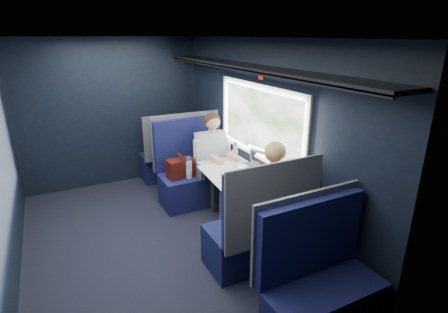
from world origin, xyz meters
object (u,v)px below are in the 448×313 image
bottle_small (235,151)px  cup (234,154)px  table (234,177)px  man (214,155)px  seat_row_back (319,286)px  seat_row_front (173,156)px  seat_bay_near (193,174)px  woman (271,193)px  laptop (255,163)px  seat_bay_far (258,231)px

bottle_small → cup: size_ratio=2.36×
table → man: 0.70m
seat_row_back → man: bearing=84.3°
table → seat_row_front: size_ratio=0.86×
seat_bay_near → woman: bearing=-80.5°
woman → cup: woman is taller
seat_bay_near → laptop: 1.09m
seat_bay_near → seat_bay_far: bearing=-89.6°
seat_bay_near → seat_row_front: 0.93m
man → table: bearing=-95.5°
man → laptop: 0.77m
table → seat_row_front: (-0.18, 1.80, -0.25)m
seat_bay_far → laptop: bearing=60.9°
seat_row_front → bottle_small: size_ratio=5.20×
seat_bay_far → woman: (0.25, 0.17, 0.31)m
seat_row_back → woman: 1.16m
seat_bay_near → seat_row_front: bearing=89.2°
seat_row_back → laptop: (0.47, 1.76, 0.40)m
seat_bay_near → seat_row_back: bearing=-89.7°
seat_row_front → woman: 2.54m
seat_bay_far → man: bearing=81.0°
seat_bay_far → seat_row_front: (0.00, 2.67, -0.00)m
bottle_small → cup: bottle_small is taller
seat_row_front → cup: bearing=-72.5°
woman → laptop: woman is taller
seat_row_front → cup: (0.43, -1.36, 0.38)m
laptop → seat_row_front: bearing=104.4°
table → laptop: laptop is taller
seat_bay_near → cup: seat_bay_near is taller
woman → bottle_small: 1.14m
seat_bay_far → bottle_small: size_ratio=5.65×
seat_row_back → seat_bay_far: bearing=90.0°
woman → cup: 1.16m
table → seat_bay_near: (-0.20, 0.87, -0.24)m
man → bottle_small: bearing=-57.6°
seat_bay_near → bottle_small: seat_bay_near is taller
table → man: man is taller
seat_bay_far → woman: woman is taller
table → cup: size_ratio=10.57×
seat_bay_far → laptop: 1.04m
man → cup: man is taller
seat_row_front → cup: seat_row_front is taller
seat_bay_far → seat_row_back: bearing=-90.0°
seat_bay_far → woman: size_ratio=0.95×
laptop → cup: (-0.04, 0.47, -0.03)m
bottle_small → table: bearing=-121.3°
seat_row_back → laptop: seat_row_back is taller
bottle_small → seat_row_back: bearing=-101.1°
table → seat_bay_near: bearing=102.7°
seat_bay_far → cup: seat_bay_far is taller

